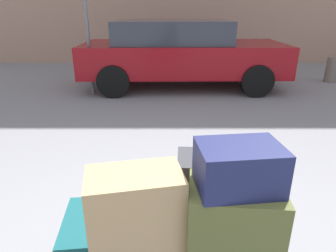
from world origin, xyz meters
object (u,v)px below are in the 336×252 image
(suitcase_olive_rear_left, at_px, (232,247))
(duffel_bag_navy_topmost_pile, at_px, (240,167))
(suitcase_tan_rear_right, at_px, (138,241))
(bollard_kerb_near, at_px, (272,70))
(suitcase_teal_center, at_px, (111,235))
(suitcase_charcoal_stacked_top, at_px, (209,205))
(no_parking_sign, at_px, (87,12))
(parked_car, at_px, (182,52))
(bollard_kerb_mid, at_px, (333,70))

(suitcase_olive_rear_left, relative_size, duffel_bag_navy_topmost_pile, 1.92)
(suitcase_tan_rear_right, bearing_deg, bollard_kerb_near, 55.50)
(suitcase_olive_rear_left, height_order, suitcase_teal_center, suitcase_olive_rear_left)
(suitcase_charcoal_stacked_top, height_order, no_parking_sign, no_parking_sign)
(parked_car, bearing_deg, suitcase_teal_center, -96.47)
(suitcase_tan_rear_right, bearing_deg, suitcase_teal_center, 112.41)
(suitcase_charcoal_stacked_top, xyz_separation_m, bollard_kerb_mid, (3.68, 5.70, -0.34))
(suitcase_tan_rear_right, relative_size, no_parking_sign, 0.27)
(suitcase_teal_center, relative_size, suitcase_charcoal_stacked_top, 0.82)
(suitcase_tan_rear_right, xyz_separation_m, bollard_kerb_mid, (4.03, 6.03, -0.39))
(suitcase_teal_center, distance_m, suitcase_charcoal_stacked_top, 0.58)
(suitcase_olive_rear_left, height_order, suitcase_tan_rear_right, suitcase_tan_rear_right)
(bollard_kerb_near, distance_m, no_parking_sign, 4.34)
(suitcase_tan_rear_right, distance_m, duffel_bag_navy_topmost_pile, 0.57)
(suitcase_olive_rear_left, bearing_deg, bollard_kerb_near, 75.33)
(parked_car, height_order, bollard_kerb_mid, parked_car)
(suitcase_teal_center, distance_m, bollard_kerb_near, 6.38)
(duffel_bag_navy_topmost_pile, bearing_deg, suitcase_charcoal_stacked_top, 93.57)
(suitcase_tan_rear_right, xyz_separation_m, duffel_bag_navy_topmost_pile, (0.42, -0.00, 0.38))
(suitcase_teal_center, distance_m, duffel_bag_navy_topmost_pile, 0.91)
(bollard_kerb_mid, bearing_deg, suitcase_charcoal_stacked_top, -122.84)
(suitcase_olive_rear_left, relative_size, bollard_kerb_near, 1.07)
(bollard_kerb_near, height_order, no_parking_sign, no_parking_sign)
(suitcase_charcoal_stacked_top, bearing_deg, suitcase_olive_rear_left, -76.52)
(bollard_kerb_near, bearing_deg, suitcase_charcoal_stacked_top, -111.37)
(suitcase_olive_rear_left, xyz_separation_m, suitcase_teal_center, (-0.61, 0.29, -0.19))
(parked_car, xyz_separation_m, bollard_kerb_mid, (3.63, 0.46, -0.46))
(duffel_bag_navy_topmost_pile, xyz_separation_m, bollard_kerb_mid, (3.61, 6.03, -0.77))
(suitcase_olive_rear_left, relative_size, bollard_kerb_mid, 1.07)
(duffel_bag_navy_topmost_pile, bearing_deg, bollard_kerb_mid, 52.42)
(suitcase_teal_center, relative_size, parked_car, 0.11)
(suitcase_teal_center, xyz_separation_m, suitcase_charcoal_stacked_top, (0.55, 0.05, 0.18))
(bollard_kerb_mid, bearing_deg, no_parking_sign, -168.87)
(duffel_bag_navy_topmost_pile, distance_m, parked_car, 5.59)
(suitcase_olive_rear_left, bearing_deg, suitcase_teal_center, 159.60)
(suitcase_teal_center, distance_m, suitcase_tan_rear_right, 0.41)
(suitcase_olive_rear_left, relative_size, suitcase_teal_center, 1.29)
(suitcase_teal_center, distance_m, no_parking_sign, 4.96)
(suitcase_charcoal_stacked_top, bearing_deg, suitcase_tan_rear_right, -133.75)
(suitcase_tan_rear_right, bearing_deg, duffel_bag_navy_topmost_pile, -11.73)
(suitcase_charcoal_stacked_top, distance_m, bollard_kerb_near, 6.13)
(parked_car, bearing_deg, no_parking_sign, -161.31)
(suitcase_tan_rear_right, distance_m, parked_car, 5.59)
(bollard_kerb_near, bearing_deg, suitcase_teal_center, -115.83)
(suitcase_tan_rear_right, relative_size, bollard_kerb_mid, 1.17)
(bollard_kerb_near, bearing_deg, no_parking_sign, -165.01)
(suitcase_olive_rear_left, height_order, no_parking_sign, no_parking_sign)
(no_parking_sign, bearing_deg, suitcase_charcoal_stacked_top, -69.01)
(suitcase_teal_center, bearing_deg, no_parking_sign, 98.63)
(suitcase_charcoal_stacked_top, distance_m, duffel_bag_navy_topmost_pile, 0.55)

